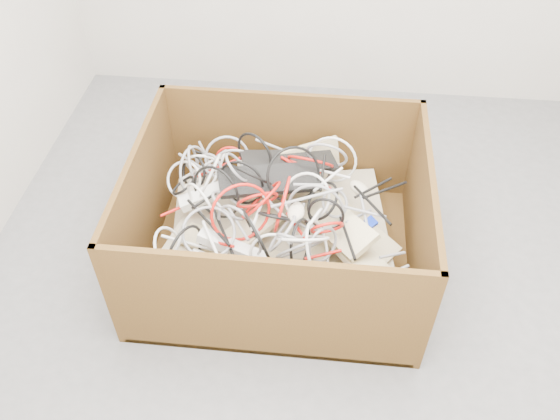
# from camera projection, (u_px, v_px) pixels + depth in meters

# --- Properties ---
(ground) EXTENTS (3.00, 3.00, 0.00)m
(ground) POSITION_uv_depth(u_px,v_px,m) (312.00, 274.00, 2.61)
(ground) COLOR #565659
(ground) RESTS_ON ground
(room_shell) EXTENTS (3.04, 3.04, 2.50)m
(room_shell) POSITION_uv_depth(u_px,v_px,m) (329.00, 8.00, 1.73)
(room_shell) COLOR beige
(room_shell) RESTS_ON ground
(cardboard_box) EXTENTS (1.20, 1.00, 0.58)m
(cardboard_box) POSITION_uv_depth(u_px,v_px,m) (276.00, 238.00, 2.57)
(cardboard_box) COLOR #412910
(cardboard_box) RESTS_ON ground
(keyboard_pile) EXTENTS (0.94, 0.83, 0.33)m
(keyboard_pile) POSITION_uv_depth(u_px,v_px,m) (293.00, 212.00, 2.49)
(keyboard_pile) COLOR beige
(keyboard_pile) RESTS_ON cardboard_box
(mice_scatter) EXTENTS (0.84, 0.60, 0.18)m
(mice_scatter) POSITION_uv_depth(u_px,v_px,m) (275.00, 212.00, 2.39)
(mice_scatter) COLOR beige
(mice_scatter) RESTS_ON keyboard_pile
(power_strip_left) EXTENTS (0.34, 0.18, 0.14)m
(power_strip_left) POSITION_uv_depth(u_px,v_px,m) (218.00, 191.00, 2.46)
(power_strip_left) COLOR white
(power_strip_left) RESTS_ON keyboard_pile
(power_strip_right) EXTENTS (0.29, 0.12, 0.09)m
(power_strip_right) POSITION_uv_depth(u_px,v_px,m) (232.00, 247.00, 2.26)
(power_strip_right) COLOR white
(power_strip_right) RESTS_ON keyboard_pile
(vga_plug) EXTENTS (0.06, 0.06, 0.03)m
(vga_plug) POSITION_uv_depth(u_px,v_px,m) (371.00, 222.00, 2.37)
(vga_plug) COLOR #0E2CD5
(vga_plug) RESTS_ON keyboard_pile
(cable_tangle) EXTENTS (1.07, 0.84, 0.46)m
(cable_tangle) POSITION_uv_depth(u_px,v_px,m) (252.00, 202.00, 2.38)
(cable_tangle) COLOR black
(cable_tangle) RESTS_ON keyboard_pile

